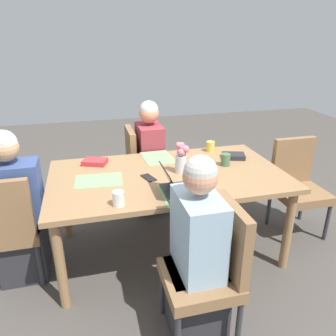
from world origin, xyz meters
TOP-DOWN VIEW (x-y plane):
  - ground_plane at (0.00, 0.00)m, footprint 10.00×10.00m
  - dining_table at (0.00, 0.00)m, footprint 1.90×1.09m
  - chair_near_left_near at (0.07, -0.85)m, footprint 0.44×0.44m
  - person_near_left_near at (-0.01, -0.79)m, footprint 0.36×0.40m
  - chair_head_right_left_mid at (1.24, 0.08)m, footprint 0.44×0.44m
  - person_head_right_left_mid at (1.18, 0.01)m, footprint 0.40×0.36m
  - chair_far_left_far at (-0.05, 0.88)m, footprint 0.44×0.44m
  - person_far_left_far at (0.03, 0.82)m, footprint 0.36×0.40m
  - chair_head_left_right_near at (-1.28, -0.05)m, footprint 0.44×0.44m
  - flower_vase at (-0.11, 0.00)m, footprint 0.11×0.09m
  - placemat_near_left_near at (-0.00, -0.38)m, footprint 0.27×0.37m
  - placemat_head_right_left_mid at (0.56, 0.00)m, footprint 0.38×0.28m
  - placemat_far_left_far at (0.01, 0.38)m, footprint 0.27×0.36m
  - laptop_far_left_far at (0.03, 0.37)m, footprint 0.22×0.32m
  - coffee_mug_near_left at (-0.54, -0.43)m, footprint 0.08×0.08m
  - coffee_mug_near_right at (0.45, 0.43)m, footprint 0.08×0.08m
  - coffee_mug_centre_left at (-0.53, -0.05)m, footprint 0.08×0.08m
  - book_red_cover at (0.57, -0.36)m, footprint 0.24×0.20m
  - book_blue_cover at (-0.67, -0.20)m, footprint 0.23×0.19m
  - phone_black at (0.17, 0.05)m, footprint 0.11×0.16m

SIDE VIEW (x-z plane):
  - ground_plane at x=0.00m, z-range 0.00..0.00m
  - chair_near_left_near at x=0.07m, z-range 0.05..0.95m
  - chair_head_right_left_mid at x=1.24m, z-range 0.05..0.95m
  - chair_far_left_far at x=-0.05m, z-range 0.05..0.95m
  - chair_head_left_right_near at x=-1.28m, z-range 0.05..0.95m
  - person_near_left_near at x=-0.01m, z-range -0.07..1.12m
  - person_head_right_left_mid at x=1.18m, z-range -0.07..1.12m
  - person_far_left_far at x=0.03m, z-range -0.07..1.12m
  - dining_table at x=0.00m, z-range 0.30..1.04m
  - placemat_near_left_near at x=0.00m, z-range 0.74..0.75m
  - placemat_head_right_left_mid at x=0.56m, z-range 0.74..0.75m
  - placemat_far_left_far at x=0.01m, z-range 0.74..0.75m
  - phone_black at x=0.17m, z-range 0.74..0.75m
  - book_blue_cover at x=-0.67m, z-range 0.74..0.78m
  - book_red_cover at x=0.57m, z-range 0.74..0.79m
  - laptop_far_left_far at x=0.03m, z-range 0.69..0.89m
  - coffee_mug_near_left at x=-0.54m, z-range 0.74..0.84m
  - coffee_mug_near_right at x=0.45m, z-range 0.74..0.84m
  - coffee_mug_centre_left at x=-0.53m, z-range 0.74..0.85m
  - flower_vase at x=-0.11m, z-range 0.74..1.00m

